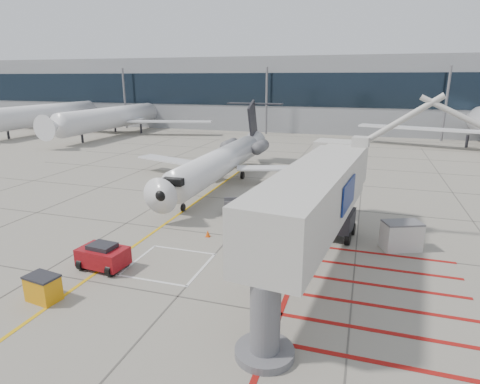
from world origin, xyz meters
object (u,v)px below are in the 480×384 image
(pushback_tug, at_px, (103,255))
(jet_bridge, at_px, (314,207))
(spill_bin, at_px, (43,288))
(regional_jet, at_px, (213,151))

(pushback_tug, bearing_deg, jet_bridge, 16.43)
(pushback_tug, xyz_separation_m, spill_bin, (-0.65, -3.69, -0.11))
(regional_jet, relative_size, spill_bin, 19.12)
(regional_jet, relative_size, pushback_tug, 10.91)
(jet_bridge, height_order, pushback_tug, jet_bridge)
(regional_jet, bearing_deg, jet_bridge, -52.88)
(jet_bridge, distance_m, pushback_tug, 11.66)
(jet_bridge, distance_m, spill_bin, 13.48)
(pushback_tug, bearing_deg, regional_jet, 95.08)
(regional_jet, bearing_deg, spill_bin, -91.66)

